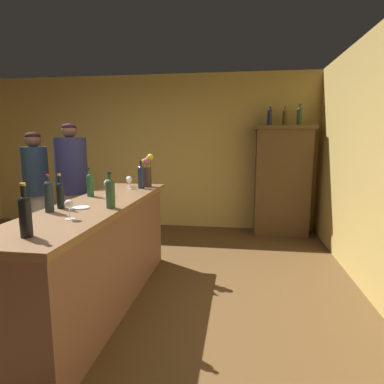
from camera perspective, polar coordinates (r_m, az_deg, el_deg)
The scene contains 21 objects.
floor at distance 3.40m, azimuth -23.45°, elevation -18.65°, with size 7.94×7.94×0.00m, color brown.
wall_back at distance 5.88m, azimuth -8.16°, elevation 7.02°, with size 6.02×0.12×2.65m, color tan.
bar_counter at distance 3.14m, azimuth -16.13°, elevation -10.63°, with size 0.64×2.54×0.99m.
display_cabinet at distance 5.40m, azimuth 15.66°, elevation 2.24°, with size 0.93×0.46×1.76m.
wine_bottle_rose at distance 2.74m, azimuth -24.06°, elevation -0.48°, with size 0.07×0.07×0.30m.
wine_bottle_pinot at distance 3.78m, azimuth -9.03°, elevation 2.84°, with size 0.08×0.08×0.32m.
wine_bottle_merlot at distance 2.10m, azimuth -27.46°, elevation -3.42°, with size 0.07×0.07×0.32m.
wine_bottle_malbec at distance 2.73m, azimuth -14.28°, elevation 0.05°, with size 0.07×0.07×0.30m.
wine_bottle_syrah at distance 3.36m, azimuth -17.62°, elevation 1.40°, with size 0.07×0.07×0.29m.
wine_bottle_chardonnay at distance 2.86m, azimuth -22.31°, elevation -0.26°, with size 0.06×0.06×0.29m.
wine_glass_front at distance 3.35m, azimuth -14.83°, elevation 1.30°, with size 0.07×0.07×0.16m.
wine_glass_mid at distance 3.96m, azimuth -11.13°, elevation 2.27°, with size 0.07×0.07×0.13m.
wine_glass_rear at distance 3.78m, azimuth -11.08°, elevation 2.03°, with size 0.07×0.07×0.13m.
wine_glass_spare at distance 2.45m, azimuth -20.97°, elevation -2.18°, with size 0.07×0.07×0.14m.
flower_arrangement at distance 3.89m, azimuth -7.94°, elevation 3.59°, with size 0.15×0.13×0.39m.
cheese_plate at distance 2.81m, azimuth -19.05°, elevation -2.65°, with size 0.14×0.14×0.01m, color white.
display_bottle_left at distance 5.35m, azimuth 13.60°, elevation 12.94°, with size 0.07×0.07×0.32m.
display_bottle_midleft at distance 5.37m, azimuth 16.10°, elevation 12.72°, with size 0.06×0.06×0.30m.
display_bottle_center at distance 5.40m, azimuth 18.50°, elevation 12.74°, with size 0.08×0.08×0.32m.
patron_by_cabinet at distance 4.30m, azimuth -20.41°, elevation 0.71°, with size 0.39×0.39×1.74m.
patron_redhead at distance 4.77m, azimuth -25.83°, elevation 0.74°, with size 0.33×0.33×1.65m.
Camera 1 is at (1.67, -2.52, 1.55)m, focal length 30.10 mm.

